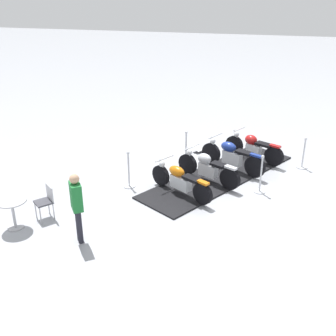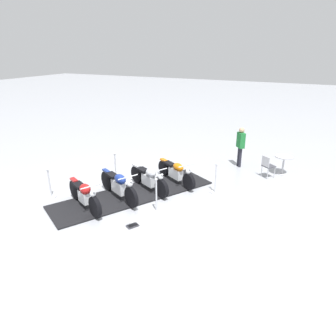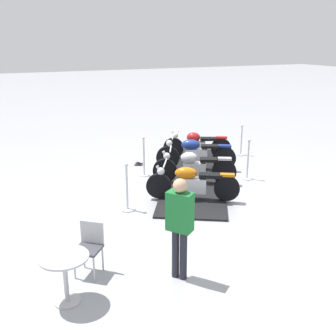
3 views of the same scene
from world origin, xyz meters
name	(u,v)px [view 1 (image 1 of 3)]	position (x,y,z in m)	size (l,w,h in m)	color
ground_plane	(220,176)	(0.00, 0.00, 0.00)	(80.00, 80.00, 0.00)	#A8AAB2
display_platform	(220,176)	(0.00, 0.00, 0.02)	(5.70, 1.61, 0.05)	black
motorcycle_maroon	(253,147)	(0.86, 1.52, 0.49)	(1.99, 1.11, 0.95)	black
motorcycle_navy	(231,155)	(0.26, 0.52, 0.52)	(2.12, 1.20, 0.99)	black
motorcycle_chrome	(207,167)	(-0.32, -0.49, 0.48)	(2.02, 1.15, 0.94)	black
motorcycle_copper	(180,180)	(-0.91, -1.50, 0.47)	(1.97, 1.25, 0.89)	black
stanchion_right_mid	(186,153)	(-1.24, 0.72, 0.37)	(0.32, 0.32, 1.13)	silver
stanchion_right_rear	(129,176)	(-2.46, -1.37, 0.34)	(0.35, 0.35, 1.10)	silver
stanchion_left_front	(303,159)	(2.46, 1.37, 0.31)	(0.35, 0.35, 1.03)	silver
stanchion_left_mid	(260,180)	(1.24, -0.72, 0.37)	(0.33, 0.33, 1.13)	silver
info_placard	(198,150)	(-1.03, 1.78, 0.08)	(0.39, 0.40, 0.22)	#333338
cafe_table	(12,207)	(-4.37, -4.20, 0.56)	(0.72, 0.72, 0.76)	#B7B7BC
cafe_chair_near_table	(46,200)	(-3.85, -3.56, 0.51)	(0.56, 0.56, 0.87)	#B7B7BC
bystander_person	(77,202)	(-2.59, -4.30, 1.01)	(0.42, 0.45, 1.70)	#23232D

